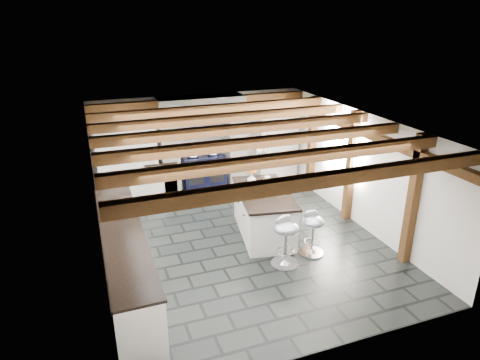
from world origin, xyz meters
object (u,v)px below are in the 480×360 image
object	(u,v)px
range_cooker	(203,173)
bar_stool_far	(285,236)
kitchen_island	(264,212)
bar_stool_near	(313,228)

from	to	relation	value
range_cooker	bar_stool_far	distance (m)	3.68
kitchen_island	bar_stool_far	bearing A→B (deg)	-84.43
range_cooker	bar_stool_near	bearing A→B (deg)	-73.73
bar_stool_far	kitchen_island	bearing A→B (deg)	72.47
kitchen_island	bar_stool_near	distance (m)	1.11
bar_stool_near	bar_stool_far	distance (m)	0.64
range_cooker	bar_stool_near	size ratio (longest dim) A/B	1.22
bar_stool_near	bar_stool_far	size ratio (longest dim) A/B	0.91
range_cooker	kitchen_island	bearing A→B (deg)	-78.75
kitchen_island	bar_stool_far	world-z (taller)	kitchen_island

